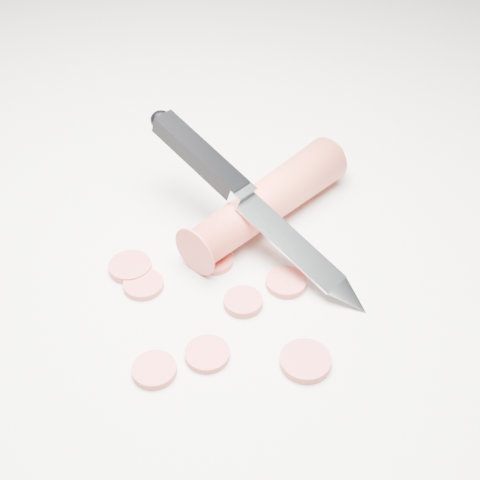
{
  "coord_description": "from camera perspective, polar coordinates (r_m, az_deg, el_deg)",
  "views": [
    {
      "loc": [
        0.06,
        -0.42,
        0.4
      ],
      "look_at": [
        0.02,
        0.01,
        0.02
      ],
      "focal_mm": 50.0,
      "sensor_mm": 36.0,
      "label": 1
    }
  ],
  "objects": [
    {
      "name": "carrot_slice_4",
      "position": [
        0.51,
        5.6,
        -10.24
      ],
      "size": [
        0.04,
        0.04,
        0.01
      ],
      "primitive_type": "cylinder",
      "color": "#C74A42",
      "rests_on": "ground"
    },
    {
      "name": "ground",
      "position": [
        0.59,
        -2.01,
        -1.91
      ],
      "size": [
        2.4,
        2.4,
        0.0
      ],
      "primitive_type": "plane",
      "color": "silver",
      "rests_on": "ground"
    },
    {
      "name": "carrot",
      "position": [
        0.61,
        2.32,
        3.32
      ],
      "size": [
        0.14,
        0.17,
        0.04
      ],
      "primitive_type": "cylinder",
      "rotation": [
        1.57,
        0.0,
        -0.65
      ],
      "color": "#E04D39",
      "rests_on": "ground"
    },
    {
      "name": "kitchen_knife",
      "position": [
        0.58,
        1.25,
        3.2
      ],
      "size": [
        0.22,
        0.17,
        0.09
      ],
      "primitive_type": null,
      "color": "silver",
      "rests_on": "ground"
    },
    {
      "name": "carrot_slice_2",
      "position": [
        0.58,
        -2.13,
        -1.8
      ],
      "size": [
        0.03,
        0.03,
        0.01
      ],
      "primitive_type": "cylinder",
      "color": "#C74A42",
      "rests_on": "ground"
    },
    {
      "name": "carrot_slice_6",
      "position": [
        0.51,
        -2.81,
        -9.69
      ],
      "size": [
        0.03,
        0.03,
        0.01
      ],
      "primitive_type": "cylinder",
      "color": "#C74A42",
      "rests_on": "ground"
    },
    {
      "name": "carrot_slice_1",
      "position": [
        0.51,
        -7.32,
        -10.93
      ],
      "size": [
        0.03,
        0.03,
        0.01
      ],
      "primitive_type": "cylinder",
      "color": "#C74A42",
      "rests_on": "ground"
    },
    {
      "name": "carrot_slice_5",
      "position": [
        0.58,
        -9.35,
        -2.27
      ],
      "size": [
        0.04,
        0.04,
        0.01
      ],
      "primitive_type": "cylinder",
      "color": "#C74A42",
      "rests_on": "ground"
    },
    {
      "name": "carrot_slice_3",
      "position": [
        0.56,
        3.95,
        -3.62
      ],
      "size": [
        0.03,
        0.03,
        0.01
      ],
      "primitive_type": "cylinder",
      "color": "#C74A42",
      "rests_on": "ground"
    },
    {
      "name": "carrot_slice_0",
      "position": [
        0.57,
        -8.24,
        -3.78
      ],
      "size": [
        0.03,
        0.03,
        0.01
      ],
      "primitive_type": "cylinder",
      "color": "#C74A42",
      "rests_on": "ground"
    },
    {
      "name": "carrot_slice_7",
      "position": [
        0.55,
        0.26,
        -5.3
      ],
      "size": [
        0.03,
        0.03,
        0.01
      ],
      "primitive_type": "cylinder",
      "color": "#C74A42",
      "rests_on": "ground"
    }
  ]
}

